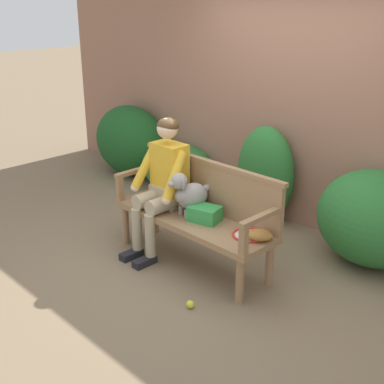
% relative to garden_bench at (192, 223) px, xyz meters
% --- Properties ---
extents(ground_plane, '(40.00, 40.00, 0.00)m').
position_rel_garden_bench_xyz_m(ground_plane, '(0.00, 0.00, -0.42)').
color(ground_plane, '#7A664C').
extents(brick_garden_fence, '(8.00, 0.30, 2.63)m').
position_rel_garden_bench_xyz_m(brick_garden_fence, '(0.00, 1.63, 0.90)').
color(brick_garden_fence, '#936651').
rests_on(brick_garden_fence, ground).
extents(hedge_bush_far_right, '(0.72, 0.44, 1.09)m').
position_rel_garden_bench_xyz_m(hedge_bush_far_right, '(-0.16, 1.31, 0.13)').
color(hedge_bush_far_right, '#286B2D').
rests_on(hedge_bush_far_right, ground).
extents(hedge_bush_far_left, '(1.10, 0.96, 0.92)m').
position_rel_garden_bench_xyz_m(hedge_bush_far_left, '(1.19, 1.23, 0.04)').
color(hedge_bush_far_left, '#286B2D').
rests_on(hedge_bush_far_left, ground).
extents(hedge_bush_mid_right, '(1.10, 0.80, 0.63)m').
position_rel_garden_bench_xyz_m(hedge_bush_mid_right, '(-1.52, 1.23, -0.10)').
color(hedge_bush_mid_right, '#286B2D').
rests_on(hedge_bush_mid_right, ground).
extents(hedge_bush_mid_left, '(1.19, 0.80, 0.99)m').
position_rel_garden_bench_xyz_m(hedge_bush_mid_left, '(-2.48, 1.21, 0.08)').
color(hedge_bush_mid_left, '#194C1E').
rests_on(hedge_bush_mid_left, ground).
extents(garden_bench, '(1.70, 0.52, 0.48)m').
position_rel_garden_bench_xyz_m(garden_bench, '(0.00, 0.00, 0.00)').
color(garden_bench, '#93704C').
rests_on(garden_bench, ground).
extents(bench_backrest, '(1.74, 0.06, 0.50)m').
position_rel_garden_bench_xyz_m(bench_backrest, '(0.00, 0.23, 0.32)').
color(bench_backrest, '#93704C').
rests_on(bench_backrest, garden_bench).
extents(bench_armrest_left_end, '(0.06, 0.52, 0.28)m').
position_rel_garden_bench_xyz_m(bench_armrest_left_end, '(-0.81, -0.09, 0.26)').
color(bench_armrest_left_end, '#93704C').
rests_on(bench_armrest_left_end, garden_bench).
extents(bench_armrest_right_end, '(0.06, 0.52, 0.28)m').
position_rel_garden_bench_xyz_m(bench_armrest_right_end, '(0.81, -0.09, 0.26)').
color(bench_armrest_right_end, '#93704C').
rests_on(bench_armrest_right_end, garden_bench).
extents(person_seated, '(0.56, 0.66, 1.35)m').
position_rel_garden_bench_xyz_m(person_seated, '(-0.38, -0.02, 0.33)').
color(person_seated, black).
rests_on(person_seated, ground).
extents(dog_on_bench, '(0.28, 0.43, 0.43)m').
position_rel_garden_bench_xyz_m(dog_on_bench, '(-0.06, 0.01, 0.28)').
color(dog_on_bench, gray).
rests_on(dog_on_bench, garden_bench).
extents(tennis_racket, '(0.30, 0.57, 0.03)m').
position_rel_garden_bench_xyz_m(tennis_racket, '(0.63, 0.10, 0.07)').
color(tennis_racket, red).
rests_on(tennis_racket, garden_bench).
extents(baseball_glove, '(0.28, 0.27, 0.09)m').
position_rel_garden_bench_xyz_m(baseball_glove, '(0.74, 0.07, 0.11)').
color(baseball_glove, '#9E6B2D').
rests_on(baseball_glove, garden_bench).
extents(sports_bag, '(0.32, 0.26, 0.14)m').
position_rel_garden_bench_xyz_m(sports_bag, '(0.14, 0.02, 0.13)').
color(sports_bag, '#2D8E42').
rests_on(sports_bag, garden_bench).
extents(tennis_ball, '(0.07, 0.07, 0.07)m').
position_rel_garden_bench_xyz_m(tennis_ball, '(0.54, -0.55, -0.38)').
color(tennis_ball, '#CCDB33').
rests_on(tennis_ball, ground).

